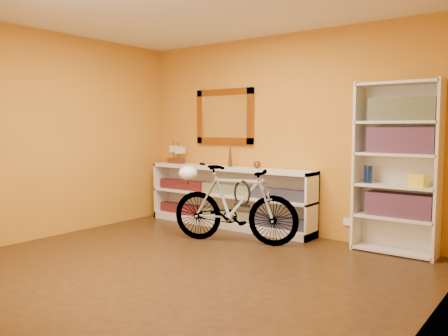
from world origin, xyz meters
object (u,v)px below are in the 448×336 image
Objects in this scene: bicycle at (235,204)px; console_unit at (228,197)px; helmet at (188,173)px; bookcase at (396,168)px.

console_unit is at bearing 24.13° from bicycle.
bicycle is 0.71m from helmet.
console_unit is at bearing -179.37° from bookcase.
bookcase is 1.19× the size of bicycle.
bookcase is at bearing 21.45° from helmet.
helmet is (-0.58, -0.18, 0.36)m from bicycle.
console_unit is 0.95m from helmet.
console_unit is 2.34m from bookcase.
bicycle is at bearing -157.15° from bookcase.
helmet is at bearing -158.55° from bookcase.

